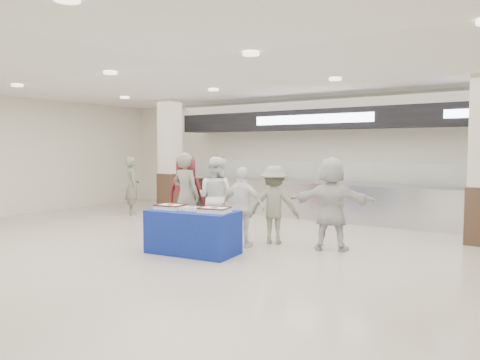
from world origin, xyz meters
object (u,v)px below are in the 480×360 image
Objects in this scene: chef_short at (243,207)px; civilian_maroon at (186,195)px; sheet_cake_left at (170,206)px; civilian_white at (331,204)px; display_table at (193,232)px; soldier_bg at (132,186)px; soldier_a at (186,195)px; chef_tall at (216,197)px; sheet_cake_right at (215,209)px; soldier_b at (274,205)px; cupcake_tray at (189,209)px.

civilian_maroon is at bearing -18.34° from chef_short.
civilian_white is at bearing 36.40° from sheet_cake_left.
sheet_cake_left is 1.33m from chef_short.
civilian_maroon is at bearing 127.92° from display_table.
display_table is 0.98× the size of soldier_bg.
soldier_a is (-0.60, 1.10, 0.07)m from sheet_cake_left.
civilian_maroon reaches higher than chef_tall.
soldier_a is 1.05× the size of chef_tall.
sheet_cake_left is 0.91m from sheet_cake_right.
soldier_bg reaches higher than soldier_b.
sheet_cake_left is 0.32× the size of chef_tall.
soldier_bg is (-3.98, 2.75, -0.01)m from sheet_cake_left.
sheet_cake_left is at bearing -177.04° from display_table.
display_table is at bearing 59.01° from chef_short.
cupcake_tray is 5.16m from soldier_bg.
display_table is at bearing 135.93° from soldier_a.
soldier_a reaches higher than cupcake_tray.
sheet_cake_right is (0.45, 0.04, 0.43)m from display_table.
civilian_white reaches higher than sheet_cake_left.
cupcake_tray is at bearing -135.56° from display_table.
sheet_cake_left is at bearing -172.74° from sheet_cake_right.
chef_short is (-0.04, 0.90, -0.06)m from sheet_cake_right.
soldier_a is at bearing 26.28° from chef_tall.
display_table is at bearing 51.37° from cupcake_tray.
sheet_cake_left is at bearing 42.45° from chef_short.
chef_tall is at bearing -11.10° from civilian_white.
cupcake_tray is at bearing -170.01° from sheet_cake_right.
cupcake_tray is at bearing 103.73° from chef_tall.
sheet_cake_left is 0.31× the size of civilian_white.
chef_short is at bearing 38.30° from soldier_b.
sheet_cake_left is 4.84m from soldier_bg.
cupcake_tray is (-0.04, -0.05, 0.41)m from display_table.
civilian_white is at bearing -167.95° from soldier_a.
chef_tall is at bearing -30.57° from chef_short.
display_table is 1.75m from soldier_b.
display_table is 0.94× the size of chef_tall.
civilian_maroon is at bearing -11.28° from civilian_white.
civilian_maroon is at bearing 0.54° from chef_tall.
sheet_cake_right is 2.13m from civilian_white.
soldier_bg is at bearing -36.54° from soldier_b.
chef_short is at bearing 177.04° from soldier_a.
chef_tall reaches higher than soldier_b.
civilian_maroon is 1.14× the size of chef_short.
civilian_white is (1.91, 1.68, 0.06)m from cupcake_tray.
civilian_white is (2.32, 1.71, 0.04)m from sheet_cake_left.
chef_tall is (-0.08, 1.42, 0.03)m from sheet_cake_left.
chef_tall reaches higher than chef_short.
civilian_white is (1.87, 1.63, 0.46)m from display_table.
cupcake_tray is at bearing 133.44° from soldier_a.
soldier_b reaches higher than chef_short.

